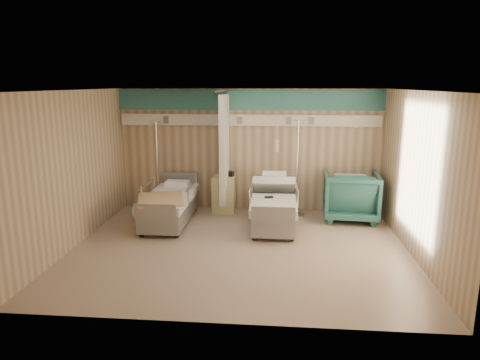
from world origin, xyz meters
name	(u,v)px	position (x,y,z in m)	size (l,w,h in m)	color
ground	(239,248)	(0.00, 0.00, 0.00)	(6.00, 5.00, 0.00)	gray
room_walls	(239,144)	(-0.03, 0.25, 1.86)	(6.04, 5.04, 2.82)	tan
bed_right	(273,211)	(0.60, 1.30, 0.32)	(1.00, 2.16, 0.63)	silver
bed_left	(170,209)	(-1.60, 1.30, 0.32)	(1.00, 2.16, 0.63)	silver
bedside_cabinet	(224,194)	(-0.55, 2.20, 0.42)	(0.50, 0.48, 0.85)	#CAC07E
visitor_armchair	(351,196)	(2.27, 1.90, 0.53)	(1.13, 1.17, 1.06)	#21534D
waffle_blanket	(352,170)	(2.26, 1.90, 1.10)	(0.66, 0.59, 0.07)	white
iv_stand_right	(296,196)	(1.10, 2.07, 0.44)	(0.39, 0.39, 2.16)	silver
iv_stand_left	(159,193)	(-2.08, 2.18, 0.43)	(0.37, 0.37, 2.09)	silver
call_remote	(269,197)	(0.50, 1.18, 0.65)	(0.17, 0.08, 0.04)	black
tan_blanket	(161,199)	(-1.65, 0.84, 0.65)	(0.88, 1.11, 0.04)	tan
toiletry_bag	(229,173)	(-0.44, 2.21, 0.91)	(0.22, 0.14, 0.12)	black
white_cup	(221,172)	(-0.64, 2.35, 0.92)	(0.09, 0.09, 0.13)	white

